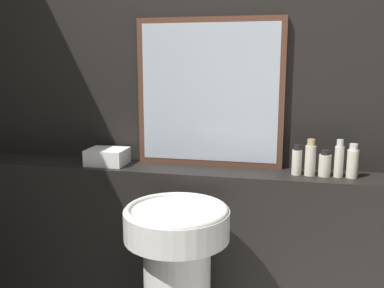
% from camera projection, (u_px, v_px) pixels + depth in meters
% --- Properties ---
extents(wall_back, '(8.00, 0.06, 2.50)m').
position_uv_depth(wall_back, '(219.00, 90.00, 1.95)').
color(wall_back, black).
rests_on(wall_back, ground_plane).
extents(vanity_counter, '(2.47, 0.22, 0.91)m').
position_uv_depth(vanity_counter, '(213.00, 265.00, 1.97)').
color(vanity_counter, black).
rests_on(vanity_counter, ground_plane).
extents(mirror, '(0.66, 0.03, 0.66)m').
position_uv_depth(mirror, '(209.00, 93.00, 1.92)').
color(mirror, '#563323').
rests_on(mirror, vanity_counter).
extents(towel_stack, '(0.18, 0.15, 0.07)m').
position_uv_depth(towel_stack, '(107.00, 157.00, 1.99)').
color(towel_stack, white).
rests_on(towel_stack, vanity_counter).
extents(shampoo_bottle, '(0.04, 0.04, 0.13)m').
position_uv_depth(shampoo_bottle, '(297.00, 161.00, 1.80)').
color(shampoo_bottle, beige).
rests_on(shampoo_bottle, vanity_counter).
extents(conditioner_bottle, '(0.04, 0.04, 0.15)m').
position_uv_depth(conditioner_bottle, '(310.00, 159.00, 1.79)').
color(conditioner_bottle, beige).
rests_on(conditioner_bottle, vanity_counter).
extents(lotion_bottle, '(0.05, 0.05, 0.11)m').
position_uv_depth(lotion_bottle, '(325.00, 164.00, 1.78)').
color(lotion_bottle, beige).
rests_on(lotion_bottle, vanity_counter).
extents(body_wash_bottle, '(0.04, 0.04, 0.16)m').
position_uv_depth(body_wash_bottle, '(339.00, 160.00, 1.76)').
color(body_wash_bottle, beige).
rests_on(body_wash_bottle, vanity_counter).
extents(hand_soap_bottle, '(0.05, 0.05, 0.14)m').
position_uv_depth(hand_soap_bottle, '(353.00, 162.00, 1.75)').
color(hand_soap_bottle, beige).
rests_on(hand_soap_bottle, vanity_counter).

